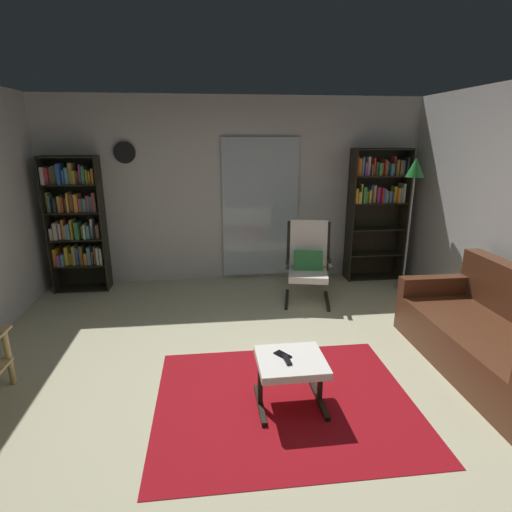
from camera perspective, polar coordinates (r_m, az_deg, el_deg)
ground_plane at (r=3.58m, az=0.66°, el=-18.45°), size 7.02×7.02×0.00m
wall_back at (r=5.87m, az=-2.93°, el=9.12°), size 5.60×0.06×2.60m
glass_door_panel at (r=5.88m, az=0.64°, el=6.69°), size 1.10×0.01×2.00m
area_rug at (r=3.47m, az=4.05°, el=-19.75°), size 2.06×1.66×0.01m
bookshelf_near_tv at (r=5.94m, az=-24.11°, el=4.66°), size 0.72×0.30×1.82m
bookshelf_near_sofa at (r=6.14m, az=16.73°, el=7.30°), size 0.82×0.30×1.90m
leather_sofa at (r=4.29m, az=31.08°, el=-10.00°), size 0.90×1.86×0.88m
lounge_armchair at (r=5.23m, az=7.38°, el=-0.51°), size 0.69×0.75×1.02m
ottoman at (r=3.25m, az=4.95°, el=-15.32°), size 0.52×0.49×0.41m
tv_remote at (r=3.18m, az=4.38°, el=-14.40°), size 0.06×0.15×0.02m
cell_phone at (r=3.24m, az=3.79°, el=-13.78°), size 0.14×0.15×0.01m
floor_lamp_by_shelf at (r=5.77m, az=21.46°, el=10.10°), size 0.24×0.24×1.80m
wall_clock at (r=5.85m, az=-18.07°, el=13.74°), size 0.29×0.03×0.29m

